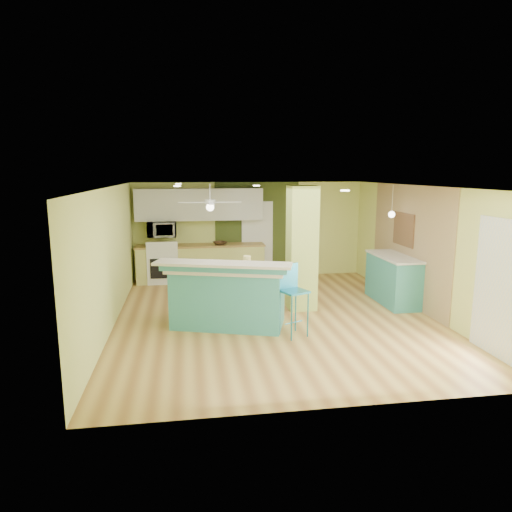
# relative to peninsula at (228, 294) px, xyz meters

# --- Properties ---
(floor) EXTENTS (6.00, 7.00, 0.01)m
(floor) POSITION_rel_peninsula_xyz_m (0.92, 0.33, -0.59)
(floor) COLOR #9E6B37
(floor) RESTS_ON ground
(ceiling) EXTENTS (6.00, 7.00, 0.01)m
(ceiling) POSITION_rel_peninsula_xyz_m (0.92, 0.33, 1.92)
(ceiling) COLOR white
(ceiling) RESTS_ON wall_back
(wall_back) EXTENTS (6.00, 0.01, 2.50)m
(wall_back) POSITION_rel_peninsula_xyz_m (0.92, 3.84, 0.67)
(wall_back) COLOR #DEE87C
(wall_back) RESTS_ON floor
(wall_front) EXTENTS (6.00, 0.01, 2.50)m
(wall_front) POSITION_rel_peninsula_xyz_m (0.92, -3.17, 0.67)
(wall_front) COLOR #DEE87C
(wall_front) RESTS_ON floor
(wall_left) EXTENTS (0.01, 7.00, 2.50)m
(wall_left) POSITION_rel_peninsula_xyz_m (-2.08, 0.33, 0.67)
(wall_left) COLOR #DEE87C
(wall_left) RESTS_ON floor
(wall_right) EXTENTS (0.01, 7.00, 2.50)m
(wall_right) POSITION_rel_peninsula_xyz_m (3.93, 0.33, 0.67)
(wall_right) COLOR #DEE87C
(wall_right) RESTS_ON floor
(wood_panel) EXTENTS (0.02, 3.40, 2.50)m
(wood_panel) POSITION_rel_peninsula_xyz_m (3.91, 0.93, 0.67)
(wood_panel) COLOR #987A57
(wood_panel) RESTS_ON floor
(olive_accent) EXTENTS (2.20, 0.02, 2.50)m
(olive_accent) POSITION_rel_peninsula_xyz_m (1.12, 3.82, 0.67)
(olive_accent) COLOR #3D4B1E
(olive_accent) RESTS_ON floor
(interior_door) EXTENTS (0.82, 0.05, 2.00)m
(interior_door) POSITION_rel_peninsula_xyz_m (1.12, 3.79, 0.42)
(interior_door) COLOR white
(interior_door) RESTS_ON floor
(french_door) EXTENTS (0.04, 1.08, 2.10)m
(french_door) POSITION_rel_peninsula_xyz_m (3.89, -1.97, 0.47)
(french_door) COLOR white
(french_door) RESTS_ON floor
(column) EXTENTS (0.55, 0.55, 2.50)m
(column) POSITION_rel_peninsula_xyz_m (1.57, 0.83, 0.67)
(column) COLOR #B7CD5F
(column) RESTS_ON floor
(kitchen_run) EXTENTS (3.25, 0.63, 0.94)m
(kitchen_run) POSITION_rel_peninsula_xyz_m (-0.38, 3.53, -0.11)
(kitchen_run) COLOR #C9CA69
(kitchen_run) RESTS_ON floor
(stove) EXTENTS (0.76, 0.66, 1.08)m
(stove) POSITION_rel_peninsula_xyz_m (-1.33, 3.52, -0.12)
(stove) COLOR white
(stove) RESTS_ON floor
(upper_cabinets) EXTENTS (3.20, 0.34, 0.80)m
(upper_cabinets) POSITION_rel_peninsula_xyz_m (-0.38, 3.65, 1.37)
(upper_cabinets) COLOR silver
(upper_cabinets) RESTS_ON wall_back
(microwave) EXTENTS (0.70, 0.48, 0.39)m
(microwave) POSITION_rel_peninsula_xyz_m (-1.33, 3.53, 0.77)
(microwave) COLOR silver
(microwave) RESTS_ON wall_back
(ceiling_fan) EXTENTS (1.41, 1.41, 0.61)m
(ceiling_fan) POSITION_rel_peninsula_xyz_m (-0.18, 2.33, 1.50)
(ceiling_fan) COLOR white
(ceiling_fan) RESTS_ON ceiling
(pendant_lamp) EXTENTS (0.14, 0.14, 0.69)m
(pendant_lamp) POSITION_rel_peninsula_xyz_m (3.57, 1.08, 1.30)
(pendant_lamp) COLOR white
(pendant_lamp) RESTS_ON ceiling
(wall_decor) EXTENTS (0.03, 0.90, 0.70)m
(wall_decor) POSITION_rel_peninsula_xyz_m (3.89, 1.13, 0.97)
(wall_decor) COLOR brown
(wall_decor) RESTS_ON wood_panel
(peninsula) EXTENTS (2.48, 1.85, 1.26)m
(peninsula) POSITION_rel_peninsula_xyz_m (0.00, 0.00, 0.00)
(peninsula) COLOR teal
(peninsula) RESTS_ON floor
(bar_stool) EXTENTS (0.53, 0.53, 1.23)m
(bar_stool) POSITION_rel_peninsula_xyz_m (1.02, -0.65, 0.24)
(bar_stool) COLOR teal
(bar_stool) RESTS_ON floor
(side_counter) EXTENTS (0.68, 1.59, 1.03)m
(side_counter) POSITION_rel_peninsula_xyz_m (3.62, 0.93, -0.07)
(side_counter) COLOR teal
(side_counter) RESTS_ON floor
(fruit_bowl) EXTENTS (0.45, 0.45, 0.08)m
(fruit_bowl) POSITION_rel_peninsula_xyz_m (0.11, 3.44, 0.40)
(fruit_bowl) COLOR #3A2617
(fruit_bowl) RESTS_ON kitchen_run
(canister) EXTENTS (0.13, 0.13, 0.19)m
(canister) POSITION_rel_peninsula_xyz_m (0.34, -0.02, 0.61)
(canister) COLOR yellow
(canister) RESTS_ON peninsula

